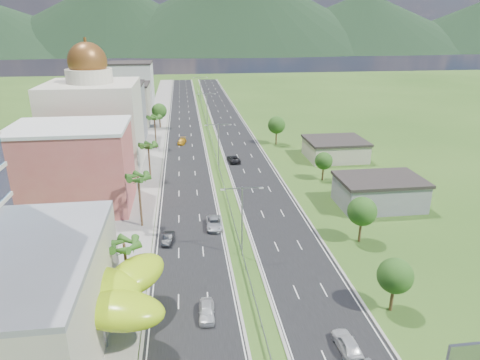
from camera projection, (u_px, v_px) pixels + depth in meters
name	position (u px, v px, depth m)	size (l,w,h in m)	color
ground	(253.00, 296.00, 54.19)	(500.00, 500.00, 0.00)	#2D5119
road_left	(185.00, 131.00, 136.95)	(11.00, 260.00, 0.04)	black
road_right	(231.00, 129.00, 138.80)	(11.00, 260.00, 0.04)	black
sidewalk_left	(155.00, 131.00, 135.76)	(7.00, 260.00, 0.12)	gray
median_guardrail	(212.00, 143.00, 120.92)	(0.10, 216.06, 0.76)	gray
streetlight_median_b	(242.00, 214.00, 61.15)	(6.04, 0.25, 11.00)	gray
streetlight_median_c	(218.00, 142.00, 98.35)	(6.04, 0.25, 11.00)	gray
streetlight_median_d	(207.00, 106.00, 140.19)	(6.04, 0.25, 11.00)	gray
streetlight_median_e	(201.00, 87.00, 182.04)	(6.04, 0.25, 11.00)	gray
lime_canopy	(77.00, 294.00, 46.27)	(18.00, 15.00, 7.40)	#9BC413
pink_shophouse	(74.00, 169.00, 77.89)	(20.00, 15.00, 15.00)	#C35550
domed_building	(95.00, 121.00, 97.95)	(20.00, 20.00, 28.70)	beige
midrise_grey	(116.00, 114.00, 122.48)	(16.00, 15.00, 16.00)	gray
midrise_beige	(125.00, 105.00, 143.46)	(16.00, 15.00, 13.00)	#B8AF98
midrise_white	(132.00, 88.00, 163.98)	(16.00, 15.00, 18.00)	silver
billboard	(474.00, 359.00, 38.02)	(5.20, 0.35, 6.20)	gray
shed_near	(379.00, 193.00, 80.03)	(15.00, 10.00, 5.00)	gray
shed_far	(335.00, 150.00, 108.27)	(14.00, 12.00, 4.40)	#B8AF98
palm_tree_b	(124.00, 247.00, 51.69)	(3.60, 3.60, 8.10)	#47301C
palm_tree_c	(138.00, 179.00, 69.79)	(3.60, 3.60, 9.60)	#47301C
palm_tree_d	(148.00, 147.00, 91.51)	(3.60, 3.60, 8.60)	#47301C
palm_tree_e	(154.00, 119.00, 114.49)	(3.60, 3.60, 9.40)	#47301C
leafy_tree_lfar	(159.00, 111.00, 138.69)	(4.90, 4.90, 8.05)	#47301C
leafy_tree_ra	(395.00, 276.00, 49.86)	(4.20, 4.20, 6.90)	#47301C
leafy_tree_rb	(362.00, 211.00, 65.90)	(4.55, 4.55, 7.47)	#47301C
leafy_tree_rc	(324.00, 161.00, 92.59)	(3.85, 3.85, 6.33)	#47301C
leafy_tree_rd	(277.00, 125.00, 119.57)	(4.90, 4.90, 8.05)	#47301C
mountain_ridge	(242.00, 53.00, 480.05)	(860.00, 140.00, 90.00)	black
car_white_near_left	(207.00, 311.00, 50.06)	(1.83, 4.55, 1.55)	silver
car_dark_left	(168.00, 238.00, 67.07)	(1.45, 4.16, 1.37)	black
car_silver_mid_left	(214.00, 223.00, 71.92)	(2.58, 5.59, 1.55)	#A3A6AA
car_yellow_far_left	(182.00, 141.00, 121.84)	(2.04, 5.03, 1.46)	#C08A16
car_white_near_right	(347.00, 344.00, 44.86)	(2.01, 4.98, 1.70)	silver
car_dark_far_right	(234.00, 159.00, 105.85)	(2.58, 5.59, 1.55)	black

